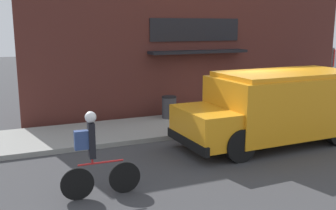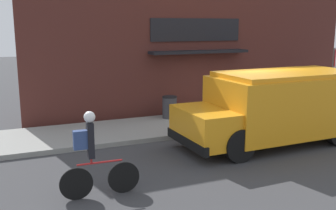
% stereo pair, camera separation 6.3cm
% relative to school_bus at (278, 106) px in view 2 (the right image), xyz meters
% --- Properties ---
extents(ground_plane, '(70.00, 70.00, 0.00)m').
position_rel_school_bus_xyz_m(ground_plane, '(-0.14, 1.39, -1.07)').
color(ground_plane, '#38383A').
extents(sidewalk, '(28.00, 2.58, 0.14)m').
position_rel_school_bus_xyz_m(sidewalk, '(-0.14, 2.68, -1.00)').
color(sidewalk, gray).
rests_on(sidewalk, ground_plane).
extents(storefront, '(12.92, 0.79, 5.05)m').
position_rel_school_bus_xyz_m(storefront, '(-0.15, 4.36, 1.45)').
color(storefront, '#4C231E').
rests_on(storefront, ground_plane).
extents(school_bus, '(5.41, 2.63, 2.02)m').
position_rel_school_bus_xyz_m(school_bus, '(0.00, 0.00, 0.00)').
color(school_bus, orange).
rests_on(school_bus, ground_plane).
extents(cyclist, '(1.57, 0.22, 1.72)m').
position_rel_school_bus_xyz_m(cyclist, '(-5.58, -1.57, -0.23)').
color(cyclist, black).
rests_on(cyclist, ground_plane).
extents(stop_sign_post, '(0.45, 0.45, 2.35)m').
position_rel_school_bus_xyz_m(stop_sign_post, '(4.11, 2.08, 0.64)').
color(stop_sign_post, slate).
rests_on(stop_sign_post, sidewalk).
extents(trash_bin, '(0.51, 0.51, 0.76)m').
position_rel_school_bus_xyz_m(trash_bin, '(-1.82, 3.46, -0.56)').
color(trash_bin, '#38383D').
rests_on(trash_bin, sidewalk).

